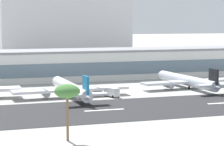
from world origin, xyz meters
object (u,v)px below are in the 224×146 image
distant_hotel_block (66,26)px  palm_tree_3 (67,92)px  terminal_building (99,64)px  service_box_truck_1 (112,92)px  airliner_blue_tail_gate_1 (72,89)px  airliner_black_tail_gate_2 (189,81)px

distant_hotel_block → palm_tree_3: (-46.62, -227.07, -11.44)m
terminal_building → distant_hotel_block: 124.14m
service_box_truck_1 → distant_hotel_block: bearing=-28.4°
terminal_building → palm_tree_3: size_ratio=15.98×
airliner_blue_tail_gate_1 → palm_tree_3: 57.97m
distant_hotel_block → service_box_truck_1: 176.28m
airliner_black_tail_gate_2 → palm_tree_3: palm_tree_3 is taller
terminal_building → airliner_black_tail_gate_2: (23.94, -41.33, -3.66)m
service_box_truck_1 → palm_tree_3: (-26.51, -53.13, 8.97)m
service_box_truck_1 → airliner_black_tail_gate_2: bearing=-95.6°
terminal_building → distant_hotel_block: (10.07, 122.75, 15.61)m
airliner_black_tail_gate_2 → service_box_truck_1: (-33.98, -9.86, -1.15)m
terminal_building → airliner_blue_tail_gate_1: (-23.31, -48.43, -3.65)m
airliner_black_tail_gate_2 → service_box_truck_1: bearing=101.1°
distant_hotel_block → airliner_blue_tail_gate_1: (-33.38, -171.18, -19.26)m
service_box_truck_1 → terminal_building: bearing=-32.9°
airliner_black_tail_gate_2 → palm_tree_3: bearing=131.1°
distant_hotel_block → airliner_blue_tail_gate_1: distant_hotel_block is taller
terminal_building → distant_hotel_block: size_ratio=2.21×
distant_hotel_block → service_box_truck_1: size_ratio=13.95×
service_box_truck_1 → palm_tree_3: 60.05m
terminal_building → service_box_truck_1: size_ratio=30.83×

